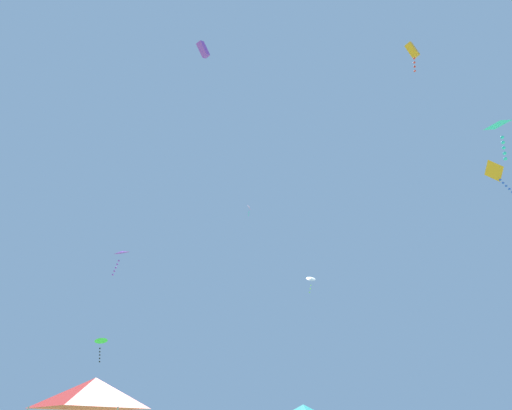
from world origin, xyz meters
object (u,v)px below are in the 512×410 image
(canopy_tent_red, at_px, (92,393))
(kite_cyan_diamond, at_px, (498,126))
(kite_green_delta, at_px, (101,341))
(kite_orange_diamond, at_px, (496,173))
(kite_purple_delta, at_px, (121,253))
(kite_white_delta, at_px, (311,279))
(kite_orange_box, at_px, (412,51))
(kite_purple_box, at_px, (203,50))
(kite_pink_diamond, at_px, (249,208))

(canopy_tent_red, distance_m, kite_cyan_diamond, 22.19)
(kite_cyan_diamond, bearing_deg, kite_green_delta, 136.77)
(kite_orange_diamond, bearing_deg, kite_purple_delta, 148.09)
(kite_white_delta, bearing_deg, kite_orange_box, -76.68)
(kite_purple_delta, relative_size, kite_purple_box, 3.15)
(kite_purple_box, relative_size, kite_orange_diamond, 0.39)
(kite_purple_delta, bearing_deg, kite_pink_diamond, -21.00)
(canopy_tent_red, relative_size, kite_purple_delta, 1.14)
(kite_purple_delta, bearing_deg, kite_purple_box, -65.79)
(kite_pink_diamond, relative_size, kite_orange_diamond, 0.59)
(kite_purple_box, bearing_deg, canopy_tent_red, 135.89)
(canopy_tent_red, bearing_deg, kite_pink_diamond, 64.61)
(kite_white_delta, distance_m, kite_orange_diamond, 20.92)
(kite_orange_box, bearing_deg, kite_orange_diamond, 22.79)
(kite_orange_diamond, bearing_deg, kite_green_delta, 146.39)
(canopy_tent_red, height_order, kite_orange_diamond, kite_orange_diamond)
(canopy_tent_red, xyz_separation_m, kite_white_delta, (13.79, 20.19, 12.80))
(canopy_tent_red, height_order, kite_pink_diamond, kite_pink_diamond)
(kite_green_delta, height_order, kite_white_delta, kite_white_delta)
(kite_pink_diamond, bearing_deg, canopy_tent_red, -115.39)
(kite_pink_diamond, bearing_deg, kite_purple_delta, 159.00)
(kite_cyan_diamond, xyz_separation_m, kite_orange_box, (0.28, 3.35, 12.10))
(canopy_tent_red, xyz_separation_m, kite_cyan_diamond, (18.40, -3.80, 11.79))
(kite_orange_box, distance_m, kite_pink_diamond, 19.69)
(kite_green_delta, bearing_deg, kite_purple_delta, -74.93)
(kite_orange_box, bearing_deg, kite_purple_delta, 142.90)
(kite_green_delta, height_order, kite_purple_box, kite_purple_box)
(kite_cyan_diamond, relative_size, kite_pink_diamond, 1.80)
(kite_purple_delta, distance_m, kite_orange_box, 33.48)
(kite_cyan_diamond, height_order, kite_pink_diamond, kite_pink_diamond)
(canopy_tent_red, bearing_deg, kite_orange_diamond, 2.43)
(kite_purple_box, bearing_deg, kite_green_delta, 113.66)
(kite_pink_diamond, bearing_deg, kite_orange_diamond, -39.77)
(canopy_tent_red, relative_size, kite_pink_diamond, 2.38)
(kite_green_delta, relative_size, kite_orange_box, 0.74)
(kite_orange_box, bearing_deg, kite_green_delta, 141.29)
(kite_orange_diamond, bearing_deg, kite_orange_box, -157.21)
(canopy_tent_red, height_order, kite_cyan_diamond, kite_cyan_diamond)
(kite_pink_diamond, bearing_deg, kite_green_delta, 154.40)
(kite_pink_diamond, bearing_deg, kite_orange_box, -49.50)
(kite_green_delta, relative_size, kite_pink_diamond, 1.50)
(kite_green_delta, xyz_separation_m, kite_orange_diamond, (29.35, -19.51, 6.76))
(canopy_tent_red, distance_m, kite_green_delta, 22.55)
(kite_white_delta, bearing_deg, kite_pink_diamond, -138.51)
(kite_white_delta, xyz_separation_m, kite_pink_diamond, (-7.26, -6.42, 4.91))
(canopy_tent_red, bearing_deg, kite_cyan_diamond, -11.66)
(kite_purple_box, relative_size, kite_pink_diamond, 0.66)
(canopy_tent_red, bearing_deg, kite_orange_box, -1.37)
(kite_cyan_diamond, relative_size, kite_white_delta, 1.29)
(kite_green_delta, xyz_separation_m, kite_orange_box, (26.07, -20.89, 17.91))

